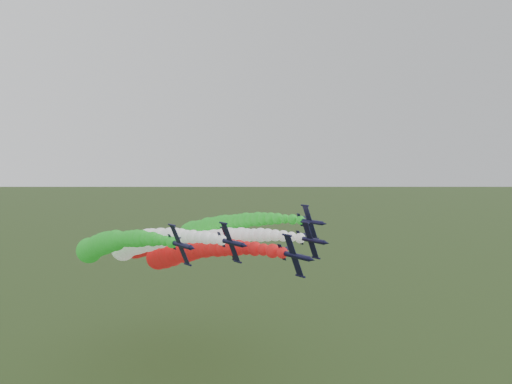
# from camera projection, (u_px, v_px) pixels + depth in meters

# --- Properties ---
(jet_lead) EXTENTS (10.51, 73.79, 19.33)m
(jet_lead) POSITION_uv_depth(u_px,v_px,m) (180.00, 253.00, 133.73)
(jet_lead) COLOR black
(jet_lead) RESTS_ON ground
(jet_inner_left) EXTENTS (10.65, 73.93, 19.47)m
(jet_inner_left) POSITION_uv_depth(u_px,v_px,m) (141.00, 243.00, 139.45)
(jet_inner_left) COLOR black
(jet_inner_left) RESTS_ON ground
(jet_inner_right) EXTENTS (10.44, 73.72, 19.26)m
(jet_inner_right) POSITION_uv_depth(u_px,v_px,m) (203.00, 242.00, 149.77)
(jet_inner_right) COLOR black
(jet_inner_right) RESTS_ON ground
(jet_outer_left) EXTENTS (10.82, 74.10, 19.64)m
(jet_outer_left) POSITION_uv_depth(u_px,v_px,m) (103.00, 245.00, 138.13)
(jet_outer_left) COLOR black
(jet_outer_left) RESTS_ON ground
(jet_outer_right) EXTENTS (10.91, 74.20, 19.73)m
(jet_outer_right) POSITION_uv_depth(u_px,v_px,m) (209.00, 228.00, 161.94)
(jet_outer_right) COLOR black
(jet_outer_right) RESTS_ON ground
(jet_trail) EXTENTS (10.18, 73.47, 19.00)m
(jet_trail) POSITION_uv_depth(u_px,v_px,m) (151.00, 244.00, 158.72)
(jet_trail) COLOR black
(jet_trail) RESTS_ON ground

